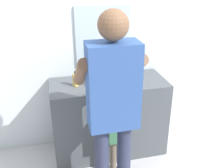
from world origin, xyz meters
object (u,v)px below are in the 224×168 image
at_px(toothbrush_cup, 135,74).
at_px(child_toddler, 118,130).
at_px(adult_parent, 113,98).
at_px(soap_bottle, 75,80).

distance_m(toothbrush_cup, child_toddler, 0.66).
bearing_deg(adult_parent, toothbrush_cup, 59.04).
distance_m(child_toddler, adult_parent, 0.61).
relative_size(child_toddler, adult_parent, 0.51).
height_order(toothbrush_cup, soap_bottle, toothbrush_cup).
bearing_deg(child_toddler, adult_parent, -113.64).
relative_size(toothbrush_cup, child_toddler, 0.23).
distance_m(toothbrush_cup, soap_bottle, 0.66).
bearing_deg(soap_bottle, child_toddler, -48.22).
bearing_deg(soap_bottle, adult_parent, -71.79).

